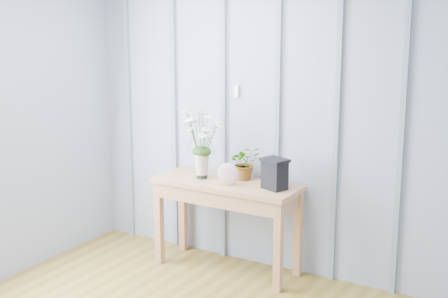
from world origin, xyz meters
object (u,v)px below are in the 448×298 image
Objects in this scene: felt_disc_vessel at (228,174)px; daisy_vase at (202,135)px; sideboard at (227,195)px; carved_box at (275,174)px.

daisy_vase is at bearing 155.51° from felt_disc_vessel.
daisy_vase reaches higher than sideboard.
carved_box is (0.65, 0.02, -0.24)m from daisy_vase.
daisy_vase is 0.70m from carved_box.
sideboard is 0.23m from felt_disc_vessel.
carved_box is at bearing 4.00° from felt_disc_vessel.
daisy_vase is at bearing -176.40° from sideboard.
daisy_vase is 2.39× the size of carved_box.
daisy_vase is (-0.23, -0.01, 0.48)m from sideboard.
carved_box is (0.36, 0.09, 0.03)m from felt_disc_vessel.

